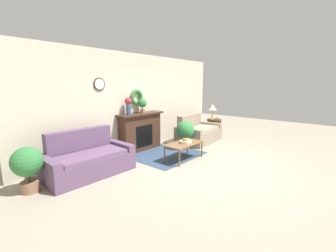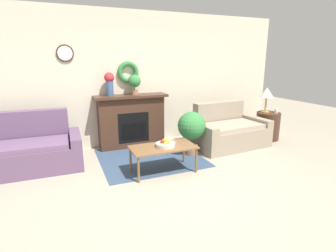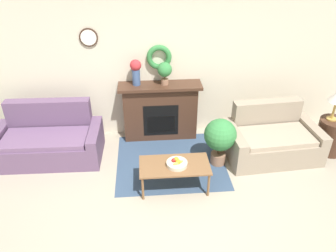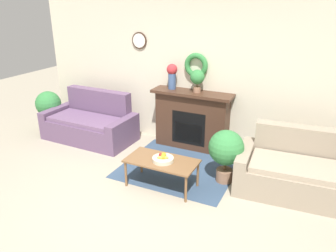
% 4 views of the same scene
% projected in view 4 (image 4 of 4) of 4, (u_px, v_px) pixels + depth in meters
% --- Properties ---
extents(ground_plane, '(16.00, 16.00, 0.00)m').
position_uv_depth(ground_plane, '(135.00, 216.00, 4.20)').
color(ground_plane, '#9E937F').
extents(floor_rug, '(1.80, 1.63, 0.01)m').
position_uv_depth(floor_rug, '(179.00, 167.00, 5.40)').
color(floor_rug, '#334760').
rests_on(floor_rug, ground_plane).
extents(wall_back, '(6.80, 0.16, 2.70)m').
position_uv_depth(wall_back, '(204.00, 74.00, 5.76)').
color(wall_back, beige).
rests_on(wall_back, ground_plane).
extents(fireplace, '(1.46, 0.41, 1.07)m').
position_uv_depth(fireplace, '(192.00, 120.00, 5.94)').
color(fireplace, '#42281C').
rests_on(fireplace, ground_plane).
extents(couch_left, '(1.77, 0.92, 0.92)m').
position_uv_depth(couch_left, '(91.00, 124.00, 6.40)').
color(couch_left, '#604766').
rests_on(couch_left, ground_plane).
extents(loveseat_right, '(1.59, 1.04, 0.87)m').
position_uv_depth(loveseat_right, '(293.00, 171.00, 4.66)').
color(loveseat_right, gray).
rests_on(loveseat_right, ground_plane).
extents(coffee_table, '(1.03, 0.53, 0.43)m').
position_uv_depth(coffee_table, '(162.00, 163.00, 4.72)').
color(coffee_table, brown).
rests_on(coffee_table, ground_plane).
extents(fruit_bowl, '(0.31, 0.31, 0.12)m').
position_uv_depth(fruit_bowl, '(163.00, 159.00, 4.66)').
color(fruit_bowl, beige).
rests_on(fruit_bowl, coffee_table).
extents(vase_on_mantel_left, '(0.19, 0.19, 0.45)m').
position_uv_depth(vase_on_mantel_left, '(172.00, 74.00, 5.81)').
color(vase_on_mantel_left, '#3D5684').
rests_on(vase_on_mantel_left, fireplace).
extents(potted_plant_on_mantel, '(0.25, 0.25, 0.40)m').
position_uv_depth(potted_plant_on_mantel, '(197.00, 78.00, 5.60)').
color(potted_plant_on_mantel, '#8E664C').
rests_on(potted_plant_on_mantel, fireplace).
extents(potted_plant_floor_by_couch, '(0.52, 0.52, 0.81)m').
position_uv_depth(potted_plant_floor_by_couch, '(49.00, 106.00, 6.80)').
color(potted_plant_floor_by_couch, '#8E664C').
rests_on(potted_plant_floor_by_couch, ground_plane).
extents(potted_plant_floor_by_loveseat, '(0.52, 0.52, 0.82)m').
position_uv_depth(potted_plant_floor_by_loveseat, '(226.00, 150.00, 4.81)').
color(potted_plant_floor_by_loveseat, '#8E664C').
rests_on(potted_plant_floor_by_loveseat, ground_plane).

